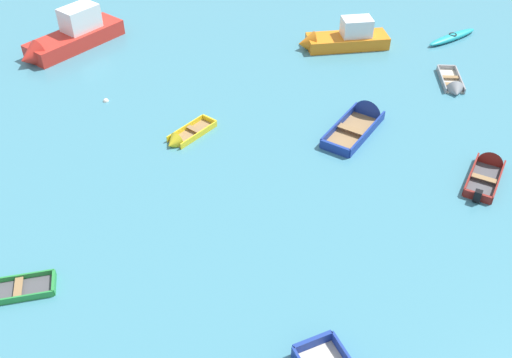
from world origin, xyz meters
The scene contains 8 objects.
rowboat_maroon_midfield_left centered at (9.72, 18.84, 0.17)m, with size 2.48×3.24×1.05m.
motor_launch_red_back_row_left centered at (-10.26, 30.49, 0.70)m, with size 5.40×5.94×2.47m.
rowboat_deep_blue_center centered at (5.15, 22.72, 0.20)m, with size 3.53×4.26×1.36m.
rowboat_yellow_midfield_right centered at (-3.27, 21.29, 0.13)m, with size 2.38×2.61×0.82m.
motor_launch_orange_outer_right centered at (5.12, 30.31, 0.54)m, with size 5.24×2.09×1.96m.
rowboat_grey_back_row_right centered at (10.19, 25.52, 0.14)m, with size 1.20×2.93×0.90m.
kayak_turquoise_back_row_center centered at (11.73, 31.13, 0.17)m, with size 3.49×2.54×0.36m.
mooring_buoy_trailing centered at (-7.26, 24.76, 0.00)m, with size 0.29×0.29×0.29m, color silver.
Camera 1 is at (-0.42, 0.04, 15.13)m, focal length 40.70 mm.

